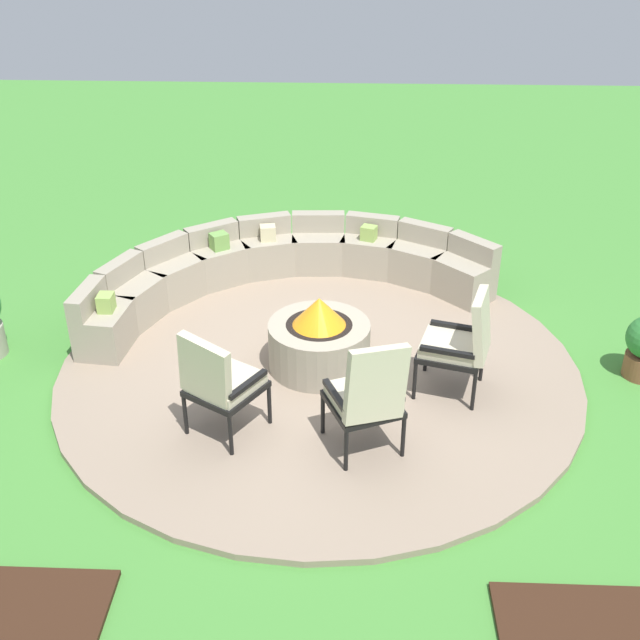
{
  "coord_description": "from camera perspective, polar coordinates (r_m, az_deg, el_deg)",
  "views": [
    {
      "loc": [
        0.27,
        -6.35,
        4.19
      ],
      "look_at": [
        0.0,
        0.2,
        0.45
      ],
      "focal_mm": 44.04,
      "sensor_mm": 36.0,
      "label": 1
    }
  ],
  "objects": [
    {
      "name": "ground_plane",
      "position": [
        7.61,
        -0.06,
        -3.69
      ],
      "size": [
        24.0,
        24.0,
        0.0
      ],
      "primitive_type": "plane",
      "color": "#478C38"
    },
    {
      "name": "lounge_chair_back_left",
      "position": [
        7.04,
        10.25,
        -1.48
      ],
      "size": [
        0.72,
        0.66,
        1.02
      ],
      "rotation": [
        0.0,
        0.0,
        7.57
      ],
      "color": "black",
      "rests_on": "patio_circle"
    },
    {
      "name": "lounge_chair_front_left",
      "position": [
        6.46,
        -7.36,
        -4.38
      ],
      "size": [
        0.74,
        0.76,
        1.01
      ],
      "rotation": [
        0.0,
        0.0,
        5.73
      ],
      "color": "black",
      "rests_on": "patio_circle"
    },
    {
      "name": "curved_stone_bench",
      "position": [
        8.81,
        -3.1,
        3.71
      ],
      "size": [
        4.29,
        2.47,
        0.66
      ],
      "color": "#9E937F",
      "rests_on": "patio_circle"
    },
    {
      "name": "patio_circle",
      "position": [
        7.59,
        -0.06,
        -3.5
      ],
      "size": [
        4.97,
        4.97,
        0.06
      ],
      "primitive_type": "cylinder",
      "color": "gray",
      "rests_on": "ground_plane"
    },
    {
      "name": "fire_pit",
      "position": [
        7.42,
        -0.06,
        -1.46
      ],
      "size": [
        0.97,
        0.97,
        0.74
      ],
      "color": "#9E937F",
      "rests_on": "patio_circle"
    },
    {
      "name": "lounge_chair_front_right",
      "position": [
        6.22,
        3.5,
        -5.44
      ],
      "size": [
        0.7,
        0.72,
        1.08
      ],
      "rotation": [
        0.0,
        0.0,
        6.68
      ],
      "color": "black",
      "rests_on": "patio_circle"
    }
  ]
}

